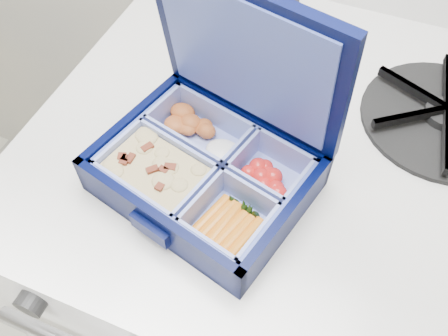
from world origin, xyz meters
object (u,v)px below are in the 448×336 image
at_px(bento_box, 205,173).
at_px(fork, 280,101).
at_px(stove, 272,272).
at_px(burner_grate, 445,113).

xyz_separation_m(bento_box, fork, (0.04, 0.15, -0.02)).
distance_m(stove, bento_box, 0.50).
bearing_deg(burner_grate, fork, -166.33).
bearing_deg(stove, bento_box, -117.16).
bearing_deg(bento_box, burner_grate, 55.27).
bearing_deg(fork, stove, 16.75).
bearing_deg(burner_grate, stove, -158.61).
height_order(stove, fork, fork).
xyz_separation_m(stove, fork, (-0.03, 0.01, 0.46)).
relative_size(bento_box, fork, 1.16).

